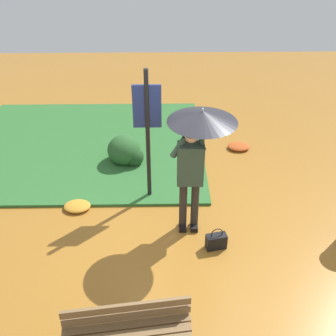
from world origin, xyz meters
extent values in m
plane|color=#9E6623|center=(0.00, 0.00, 0.00)|extent=(18.00, 18.00, 0.00)
cube|color=#2D662D|center=(-2.10, 2.80, 0.03)|extent=(4.80, 4.00, 0.05)
cylinder|color=#2D2823|center=(-0.21, 0.28, 0.43)|extent=(0.12, 0.12, 0.86)
cylinder|color=#2D2823|center=(-0.03, 0.28, 0.43)|extent=(0.12, 0.12, 0.86)
cube|color=black|center=(-0.21, 0.24, 0.04)|extent=(0.12, 0.22, 0.08)
cube|color=black|center=(-0.03, 0.24, 0.04)|extent=(0.12, 0.22, 0.08)
cube|color=#334738|center=(-0.12, 0.28, 1.18)|extent=(0.39, 0.25, 0.64)
sphere|color=beige|center=(-0.12, 0.28, 1.64)|extent=(0.20, 0.20, 0.20)
ellipsoid|color=black|center=(-0.12, 0.28, 1.67)|extent=(0.20, 0.20, 0.15)
cylinder|color=#334738|center=(-0.33, 0.26, 1.39)|extent=(0.18, 0.13, 0.18)
cylinder|color=#334738|center=(-0.29, 0.25, 1.48)|extent=(0.24, 0.11, 0.33)
cube|color=black|center=(-0.21, 0.26, 1.62)|extent=(0.07, 0.02, 0.14)
cylinder|color=#334738|center=(0.04, 0.29, 1.42)|extent=(0.11, 0.10, 0.09)
cylinder|color=#334738|center=(0.03, 0.30, 1.51)|extent=(0.10, 0.09, 0.23)
cylinder|color=#A5A5AD|center=(0.02, 0.30, 1.83)|extent=(0.02, 0.02, 0.41)
cone|color=black|center=(0.02, 0.30, 1.92)|extent=(0.96, 0.96, 0.16)
sphere|color=#A5A5AD|center=(0.02, 0.30, 2.03)|extent=(0.02, 0.02, 0.02)
cylinder|color=black|center=(-0.74, 1.08, 1.15)|extent=(0.07, 0.07, 2.30)
cube|color=navy|center=(-0.74, 1.09, 1.70)|extent=(0.44, 0.04, 0.70)
cube|color=silver|center=(-0.74, 1.11, 1.70)|extent=(0.38, 0.01, 0.64)
cube|color=black|center=(0.27, -0.19, 0.12)|extent=(0.32, 0.20, 0.24)
torus|color=black|center=(0.27, -0.19, 0.28)|extent=(0.18, 0.05, 0.18)
cube|color=brown|center=(-0.92, -1.95, 0.46)|extent=(1.40, 0.28, 0.04)
cube|color=brown|center=(-0.92, -1.83, 0.46)|extent=(1.40, 0.28, 0.04)
cube|color=brown|center=(-0.92, -1.78, 0.56)|extent=(1.39, 0.22, 0.10)
cube|color=brown|center=(-0.92, -1.78, 0.70)|extent=(1.39, 0.22, 0.10)
ellipsoid|color=#285628|center=(-1.25, 2.17, 0.29)|extent=(0.64, 0.64, 0.57)
ellipsoid|color=#1E421E|center=(-1.06, 2.08, 0.19)|extent=(0.38, 0.38, 0.38)
ellipsoid|color=#B74C1E|center=(1.06, 2.67, 0.05)|extent=(0.45, 0.36, 0.10)
ellipsoid|color=#C68428|center=(-1.95, 0.76, 0.05)|extent=(0.45, 0.36, 0.10)
camera|label=1|loc=(-0.52, -4.59, 4.35)|focal=43.69mm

